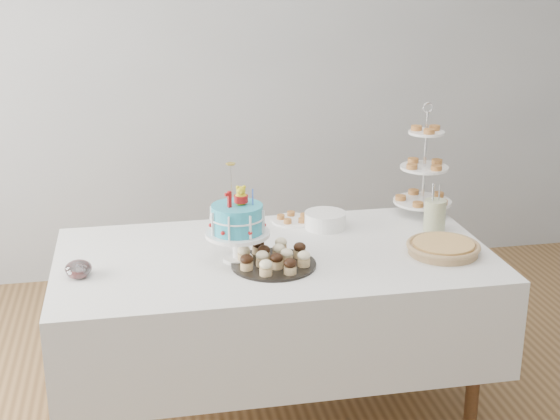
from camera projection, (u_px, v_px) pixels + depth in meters
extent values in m
cube|color=gray|center=(224.00, 67.00, 4.85)|extent=(5.00, 0.04, 2.70)
cube|color=silver|center=(275.00, 300.00, 3.53)|extent=(1.92, 1.02, 0.45)
cylinder|color=brown|center=(90.00, 403.00, 3.10)|extent=(0.06, 0.06, 0.67)
cylinder|color=brown|center=(475.00, 364.00, 3.40)|extent=(0.06, 0.06, 0.67)
cylinder|color=brown|center=(95.00, 321.00, 3.79)|extent=(0.06, 0.06, 0.67)
cylinder|color=brown|center=(415.00, 294.00, 4.09)|extent=(0.06, 0.06, 0.67)
cylinder|color=#2DA7C3|center=(237.00, 218.00, 3.32)|extent=(0.22, 0.22, 0.12)
torus|color=white|center=(237.00, 217.00, 3.31)|extent=(0.23, 0.23, 0.01)
cube|color=#AD1213|center=(229.00, 199.00, 3.26)|extent=(0.02, 0.02, 0.07)
cylinder|color=#3866EF|center=(253.00, 197.00, 3.29)|extent=(0.01, 0.01, 0.07)
cylinder|color=silver|center=(231.00, 184.00, 3.29)|extent=(0.00, 0.00, 0.17)
cylinder|color=gold|center=(231.00, 164.00, 3.26)|extent=(0.04, 0.04, 0.01)
cylinder|color=black|center=(274.00, 264.00, 3.32)|extent=(0.36, 0.36, 0.01)
ellipsoid|color=black|center=(257.00, 254.00, 3.29)|extent=(0.05, 0.05, 0.04)
ellipsoid|color=beige|center=(290.00, 252.00, 3.31)|extent=(0.05, 0.05, 0.04)
cylinder|color=tan|center=(443.00, 249.00, 3.45)|extent=(0.31, 0.31, 0.04)
cylinder|color=tan|center=(443.00, 245.00, 3.44)|extent=(0.27, 0.27, 0.02)
torus|color=tan|center=(443.00, 245.00, 3.44)|extent=(0.33, 0.33, 0.02)
cylinder|color=silver|center=(425.00, 163.00, 3.89)|extent=(0.01, 0.01, 0.53)
cylinder|color=white|center=(422.00, 201.00, 3.96)|extent=(0.29, 0.29, 0.01)
cylinder|color=white|center=(424.00, 167.00, 3.90)|extent=(0.24, 0.24, 0.01)
cylinder|color=white|center=(426.00, 133.00, 3.84)|extent=(0.18, 0.18, 0.01)
torus|color=silver|center=(428.00, 108.00, 3.80)|extent=(0.05, 0.01, 0.05)
cylinder|color=white|center=(325.00, 220.00, 3.76)|extent=(0.20, 0.20, 0.08)
cylinder|color=white|center=(293.00, 220.00, 3.85)|extent=(0.21, 0.21, 0.01)
ellipsoid|color=silver|center=(78.00, 268.00, 3.21)|extent=(0.11, 0.11, 0.07)
cylinder|color=#580907|center=(79.00, 269.00, 3.21)|extent=(0.08, 0.08, 0.03)
ellipsoid|color=silver|center=(78.00, 271.00, 3.19)|extent=(0.10, 0.10, 0.06)
cylinder|color=#580907|center=(78.00, 272.00, 3.19)|extent=(0.07, 0.07, 0.03)
cylinder|color=beige|center=(435.00, 215.00, 3.71)|extent=(0.10, 0.10, 0.15)
cylinder|color=beige|center=(443.00, 211.00, 3.74)|extent=(0.01, 0.01, 0.08)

